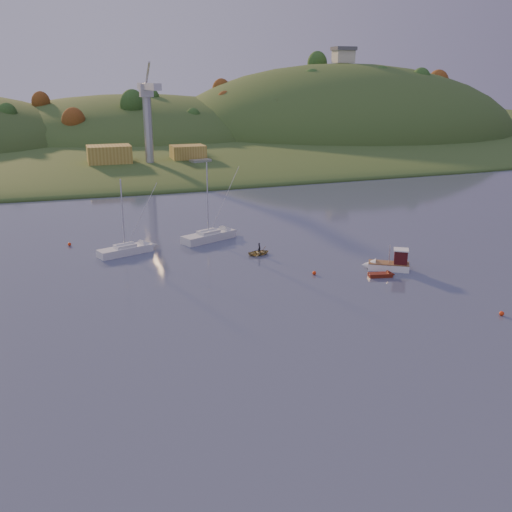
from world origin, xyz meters
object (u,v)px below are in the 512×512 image
object	(u,v)px
fishing_boat	(386,263)
canoe	(259,252)
red_tender	(385,275)
sailboat_near	(125,249)
sailboat_far	(209,236)

from	to	relation	value
fishing_boat	canoe	bearing A→B (deg)	-10.04
fishing_boat	red_tender	world-z (taller)	fishing_boat
sailboat_near	sailboat_far	bearing A→B (deg)	-6.08
sailboat_far	red_tender	bearing A→B (deg)	-77.69
fishing_boat	sailboat_near	xyz separation A→B (m)	(-31.05, 17.81, -0.15)
fishing_boat	sailboat_near	bearing A→B (deg)	1.03
sailboat_far	red_tender	size ratio (longest dim) A/B	3.35
sailboat_far	canoe	world-z (taller)	sailboat_far
sailboat_far	sailboat_near	bearing A→B (deg)	170.04
fishing_boat	sailboat_far	xyz separation A→B (m)	(-18.22, 20.91, -0.08)
canoe	sailboat_near	bearing A→B (deg)	61.21
sailboat_far	red_tender	world-z (taller)	sailboat_far
sailboat_far	canoe	bearing A→B (deg)	-85.81
sailboat_near	red_tender	distance (m)	35.83
fishing_boat	sailboat_near	distance (m)	35.80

